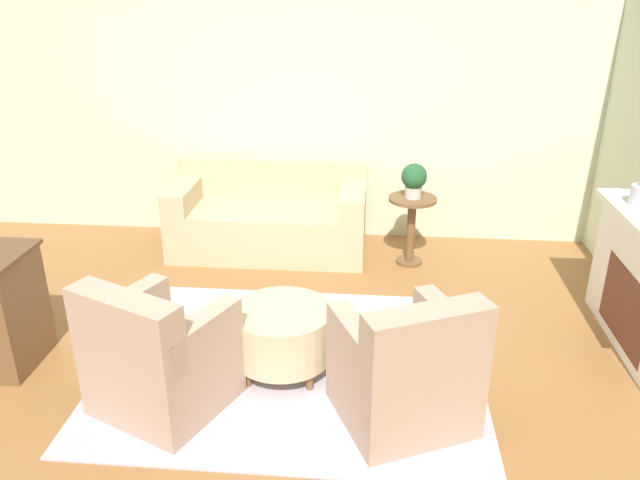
{
  "coord_description": "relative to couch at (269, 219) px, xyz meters",
  "views": [
    {
      "loc": [
        0.54,
        -3.75,
        2.6
      ],
      "look_at": [
        0.15,
        0.55,
        0.75
      ],
      "focal_mm": 35.0,
      "sensor_mm": 36.0,
      "label": 1
    }
  ],
  "objects": [
    {
      "name": "potted_plant_on_side_table",
      "position": [
        1.4,
        -0.19,
        0.52
      ],
      "size": [
        0.24,
        0.24,
        0.32
      ],
      "color": "beige",
      "rests_on": "side_table"
    },
    {
      "name": "wall_back",
      "position": [
        0.49,
        0.55,
        1.07
      ],
      "size": [
        8.99,
        0.12,
        2.8
      ],
      "color": "beige",
      "rests_on": "ground_plane"
    },
    {
      "name": "ottoman_table",
      "position": [
        0.44,
        -2.08,
        -0.03
      ],
      "size": [
        0.7,
        0.7,
        0.48
      ],
      "color": "#C6B289",
      "rests_on": "rug"
    },
    {
      "name": "couch",
      "position": [
        0.0,
        0.0,
        0.0
      ],
      "size": [
        1.91,
        0.86,
        0.88
      ],
      "color": "#C6B289",
      "rests_on": "ground_plane"
    },
    {
      "name": "rug",
      "position": [
        0.49,
        -2.01,
        -0.33
      ],
      "size": [
        2.67,
        2.18,
        0.01
      ],
      "color": "#BCB2C1",
      "rests_on": "ground_plane"
    },
    {
      "name": "armchair_left",
      "position": [
        -0.28,
        -2.55,
        0.03
      ],
      "size": [
        0.98,
        0.97,
        0.9
      ],
      "color": "tan",
      "rests_on": "rug"
    },
    {
      "name": "ground_plane",
      "position": [
        0.49,
        -2.01,
        -0.33
      ],
      "size": [
        16.0,
        16.0,
        0.0
      ],
      "primitive_type": "plane",
      "color": "#996638"
    },
    {
      "name": "armchair_right",
      "position": [
        1.27,
        -2.55,
        0.03
      ],
      "size": [
        0.98,
        0.97,
        0.9
      ],
      "color": "tan",
      "rests_on": "rug"
    },
    {
      "name": "side_table",
      "position": [
        1.4,
        -0.19,
        0.11
      ],
      "size": [
        0.45,
        0.45,
        0.67
      ],
      "color": "brown",
      "rests_on": "ground_plane"
    }
  ]
}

